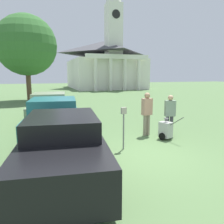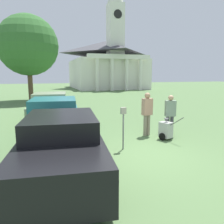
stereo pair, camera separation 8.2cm
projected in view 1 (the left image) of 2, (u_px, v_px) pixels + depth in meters
ground_plane at (138, 156)px, 6.79m from camera, size 120.00×120.00×0.00m
parked_car_black at (63, 144)px, 5.65m from camera, size 2.46×5.31×1.52m
parked_car_teal at (54, 119)px, 8.88m from camera, size 2.49×4.88×1.57m
parked_car_sage at (50, 107)px, 12.39m from camera, size 2.51×5.03×1.49m
parking_meter at (124, 120)px, 7.24m from camera, size 0.18×0.09×1.44m
person_worker at (147, 111)px, 8.95m from camera, size 0.45×0.30×1.78m
person_supervisor at (170, 113)px, 8.96m from camera, size 0.47×0.33×1.68m
equipment_cart at (166, 130)px, 8.50m from camera, size 0.56×0.99×1.00m
church at (104, 63)px, 40.88m from camera, size 12.23×15.65×19.81m
shade_tree at (26, 45)px, 19.92m from camera, size 5.50×5.50×7.89m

